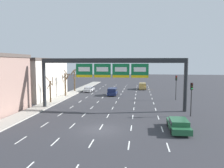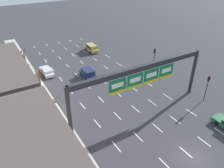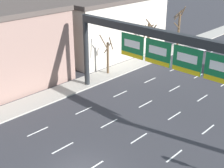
{
  "view_description": "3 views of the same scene",
  "coord_description": "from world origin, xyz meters",
  "px_view_note": "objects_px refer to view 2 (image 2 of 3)",
  "views": [
    {
      "loc": [
        4.18,
        -22.18,
        7.1
      ],
      "look_at": [
        0.34,
        7.61,
        4.13
      ],
      "focal_mm": 35.0,
      "sensor_mm": 36.0,
      "label": 1
    },
    {
      "loc": [
        -17.0,
        -10.21,
        20.06
      ],
      "look_at": [
        -3.09,
        12.89,
        4.41
      ],
      "focal_mm": 35.0,
      "sensor_mm": 36.0,
      "label": 2
    },
    {
      "loc": [
        12.93,
        -10.49,
        13.82
      ],
      "look_at": [
        -3.44,
        6.49,
        3.49
      ],
      "focal_mm": 50.0,
      "sensor_mm": 36.0,
      "label": 3
    }
  ],
  "objects_px": {
    "suv_gold": "(91,48)",
    "tree_bare_second": "(55,109)",
    "suv_navy": "(88,73)",
    "tree_bare_third": "(25,64)",
    "sign_gantry": "(142,76)",
    "car_silver": "(47,71)",
    "traffic_light_mid_block": "(208,83)",
    "traffic_light_near_gantry": "(154,55)",
    "tree_bare_furthest": "(40,82)"
  },
  "relations": [
    {
      "from": "suv_navy",
      "to": "tree_bare_second",
      "type": "height_order",
      "value": "tree_bare_second"
    },
    {
      "from": "traffic_light_near_gantry",
      "to": "tree_bare_second",
      "type": "height_order",
      "value": "tree_bare_second"
    },
    {
      "from": "tree_bare_second",
      "to": "tree_bare_furthest",
      "type": "distance_m",
      "value": 7.62
    },
    {
      "from": "traffic_light_near_gantry",
      "to": "tree_bare_second",
      "type": "distance_m",
      "value": 23.1
    },
    {
      "from": "suv_navy",
      "to": "tree_bare_third",
      "type": "height_order",
      "value": "tree_bare_third"
    },
    {
      "from": "traffic_light_near_gantry",
      "to": "tree_bare_furthest",
      "type": "height_order",
      "value": "tree_bare_furthest"
    },
    {
      "from": "traffic_light_mid_block",
      "to": "tree_bare_furthest",
      "type": "relative_size",
      "value": 0.82
    },
    {
      "from": "car_silver",
      "to": "tree_bare_second",
      "type": "relative_size",
      "value": 1.04
    },
    {
      "from": "car_silver",
      "to": "traffic_light_mid_block",
      "type": "xyz_separation_m",
      "value": [
        19.06,
        -22.23,
        2.53
      ]
    },
    {
      "from": "traffic_light_mid_block",
      "to": "tree_bare_furthest",
      "type": "bearing_deg",
      "value": 147.07
    },
    {
      "from": "suv_navy",
      "to": "traffic_light_mid_block",
      "type": "height_order",
      "value": "traffic_light_mid_block"
    },
    {
      "from": "suv_gold",
      "to": "tree_bare_furthest",
      "type": "xyz_separation_m",
      "value": [
        -16.16,
        -14.28,
        1.97
      ]
    },
    {
      "from": "traffic_light_near_gantry",
      "to": "tree_bare_third",
      "type": "distance_m",
      "value": 24.68
    },
    {
      "from": "tree_bare_third",
      "to": "suv_gold",
      "type": "bearing_deg",
      "value": 20.96
    },
    {
      "from": "suv_navy",
      "to": "tree_bare_second",
      "type": "xyz_separation_m",
      "value": [
        -9.66,
        -10.15,
        1.51
      ]
    },
    {
      "from": "traffic_light_mid_block",
      "to": "suv_gold",
      "type": "bearing_deg",
      "value": 101.91
    },
    {
      "from": "traffic_light_near_gantry",
      "to": "car_silver",
      "type": "bearing_deg",
      "value": 153.44
    },
    {
      "from": "car_silver",
      "to": "traffic_light_mid_block",
      "type": "distance_m",
      "value": 29.39
    },
    {
      "from": "traffic_light_near_gantry",
      "to": "tree_bare_furthest",
      "type": "relative_size",
      "value": 0.86
    },
    {
      "from": "suv_gold",
      "to": "car_silver",
      "type": "distance_m",
      "value": 14.52
    },
    {
      "from": "suv_navy",
      "to": "car_silver",
      "type": "relative_size",
      "value": 0.82
    },
    {
      "from": "traffic_light_mid_block",
      "to": "tree_bare_third",
      "type": "distance_m",
      "value": 31.79
    },
    {
      "from": "sign_gantry",
      "to": "suv_gold",
      "type": "height_order",
      "value": "sign_gantry"
    },
    {
      "from": "suv_navy",
      "to": "tree_bare_second",
      "type": "relative_size",
      "value": 0.85
    },
    {
      "from": "sign_gantry",
      "to": "suv_gold",
      "type": "xyz_separation_m",
      "value": [
        4.85,
        25.79,
        -5.23
      ]
    },
    {
      "from": "traffic_light_near_gantry",
      "to": "traffic_light_mid_block",
      "type": "relative_size",
      "value": 1.04
    },
    {
      "from": "traffic_light_near_gantry",
      "to": "tree_bare_third",
      "type": "height_order",
      "value": "tree_bare_third"
    },
    {
      "from": "traffic_light_mid_block",
      "to": "tree_bare_second",
      "type": "bearing_deg",
      "value": 163.06
    },
    {
      "from": "suv_gold",
      "to": "tree_bare_second",
      "type": "distance_m",
      "value": 27.28
    },
    {
      "from": "sign_gantry",
      "to": "tree_bare_second",
      "type": "height_order",
      "value": "sign_gantry"
    },
    {
      "from": "suv_navy",
      "to": "car_silver",
      "type": "xyz_separation_m",
      "value": [
        -6.45,
        5.29,
        -0.23
      ]
    },
    {
      "from": "sign_gantry",
      "to": "traffic_light_mid_block",
      "type": "xyz_separation_m",
      "value": [
        10.9,
        -2.87,
        -2.99
      ]
    },
    {
      "from": "tree_bare_second",
      "to": "tree_bare_furthest",
      "type": "bearing_deg",
      "value": 89.55
    },
    {
      "from": "sign_gantry",
      "to": "car_silver",
      "type": "xyz_separation_m",
      "value": [
        -8.16,
        19.35,
        -5.52
      ]
    },
    {
      "from": "suv_navy",
      "to": "sign_gantry",
      "type": "bearing_deg",
      "value": -83.06
    },
    {
      "from": "sign_gantry",
      "to": "tree_bare_second",
      "type": "bearing_deg",
      "value": 161.03
    },
    {
      "from": "tree_bare_third",
      "to": "sign_gantry",
      "type": "bearing_deg",
      "value": -58.76
    },
    {
      "from": "tree_bare_third",
      "to": "suv_navy",
      "type": "bearing_deg",
      "value": -28.01
    },
    {
      "from": "tree_bare_furthest",
      "to": "traffic_light_mid_block",
      "type": "bearing_deg",
      "value": -32.93
    },
    {
      "from": "sign_gantry",
      "to": "tree_bare_furthest",
      "type": "bearing_deg",
      "value": 134.5
    },
    {
      "from": "traffic_light_mid_block",
      "to": "tree_bare_third",
      "type": "height_order",
      "value": "tree_bare_third"
    },
    {
      "from": "sign_gantry",
      "to": "traffic_light_mid_block",
      "type": "height_order",
      "value": "sign_gantry"
    },
    {
      "from": "car_silver",
      "to": "tree_bare_third",
      "type": "height_order",
      "value": "tree_bare_third"
    },
    {
      "from": "sign_gantry",
      "to": "tree_bare_third",
      "type": "distance_m",
      "value": 22.93
    },
    {
      "from": "tree_bare_second",
      "to": "tree_bare_third",
      "type": "xyz_separation_m",
      "value": [
        -0.4,
        15.51,
        0.59
      ]
    },
    {
      "from": "suv_navy",
      "to": "suv_gold",
      "type": "relative_size",
      "value": 0.89
    },
    {
      "from": "car_silver",
      "to": "tree_bare_furthest",
      "type": "height_order",
      "value": "tree_bare_furthest"
    },
    {
      "from": "sign_gantry",
      "to": "car_silver",
      "type": "height_order",
      "value": "sign_gantry"
    },
    {
      "from": "suv_gold",
      "to": "traffic_light_near_gantry",
      "type": "xyz_separation_m",
      "value": [
        6.1,
        -15.99,
        2.38
      ]
    },
    {
      "from": "traffic_light_near_gantry",
      "to": "traffic_light_mid_block",
      "type": "bearing_deg",
      "value": -90.23
    }
  ]
}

